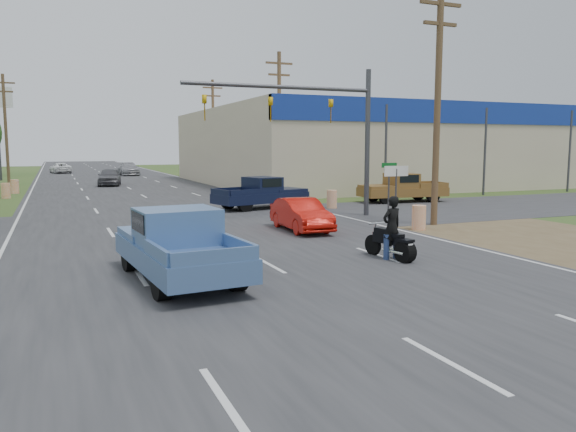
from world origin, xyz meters
name	(u,v)px	position (x,y,z in m)	size (l,w,h in m)	color
ground	(451,365)	(0.00, 0.00, 0.00)	(200.00, 200.00, 0.00)	#314E1F
main_road	(129,188)	(0.00, 40.00, 0.01)	(15.00, 180.00, 0.02)	#2D2D30
cross_road	(190,222)	(0.00, 18.00, 0.01)	(120.00, 10.00, 0.02)	#2D2D30
dirt_verge	(513,232)	(11.00, 10.00, 0.01)	(8.00, 18.00, 0.01)	brown
big_box_store	(452,147)	(32.00, 39.93, 3.31)	(50.00, 28.10, 6.60)	#B7A88C
utility_pole_1	(438,100)	(9.50, 13.00, 5.32)	(2.00, 0.28, 10.00)	#4C3823
utility_pole_2	(279,119)	(9.50, 31.00, 5.32)	(2.00, 0.28, 10.00)	#4C3823
utility_pole_3	(213,127)	(9.50, 49.00, 5.32)	(2.00, 0.28, 10.00)	#4C3823
utility_pole_6	(6,125)	(-9.50, 52.00, 5.32)	(2.00, 0.28, 10.00)	#4C3823
tree_3	(447,129)	(55.00, 70.00, 6.19)	(8.40, 8.40, 10.40)	#422D19
tree_5	(255,133)	(30.00, 95.00, 5.88)	(7.98, 7.98, 9.88)	#422D19
barrel_0	(419,218)	(8.00, 12.00, 0.50)	(0.56, 0.56, 1.00)	orange
barrel_1	(332,199)	(8.40, 20.50, 0.50)	(0.56, 0.56, 1.00)	orange
barrel_2	(6,191)	(-8.50, 34.00, 0.50)	(0.56, 0.56, 1.00)	orange
barrel_3	(15,187)	(-8.20, 38.00, 0.50)	(0.56, 0.56, 1.00)	orange
lane_sign	(396,180)	(8.20, 14.00, 1.90)	(1.20, 0.08, 2.52)	#3F3F44
street_name_sign	(389,184)	(8.80, 15.50, 1.61)	(0.80, 0.08, 2.61)	#3F3F44
signal_mast	(317,115)	(5.82, 17.00, 4.80)	(9.12, 0.40, 7.00)	#3F3F44
red_convertible	(301,215)	(3.50, 13.60, 0.64)	(1.36, 3.91, 1.29)	#B71008
motorcycle	(393,244)	(3.67, 7.27, 0.46)	(0.74, 2.05, 1.04)	black
rider	(392,230)	(3.66, 7.32, 0.90)	(0.66, 0.43, 1.80)	black
blue_pickup	(177,244)	(-2.74, 7.27, 0.92)	(2.55, 5.63, 1.82)	black
navy_pickup	(263,193)	(4.90, 21.91, 0.87)	(5.52, 3.23, 1.72)	black
brown_pickup	(401,188)	(13.86, 22.01, 0.88)	(5.41, 2.44, 1.75)	black
distant_car_grey	(109,177)	(-1.15, 43.87, 0.76)	(1.79, 4.44, 1.51)	#545358
distant_car_silver	(129,169)	(2.56, 61.35, 0.75)	(2.10, 5.15, 1.50)	#9A999E
distant_car_white	(60,168)	(-4.79, 70.04, 0.64)	(2.12, 4.60, 1.28)	white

